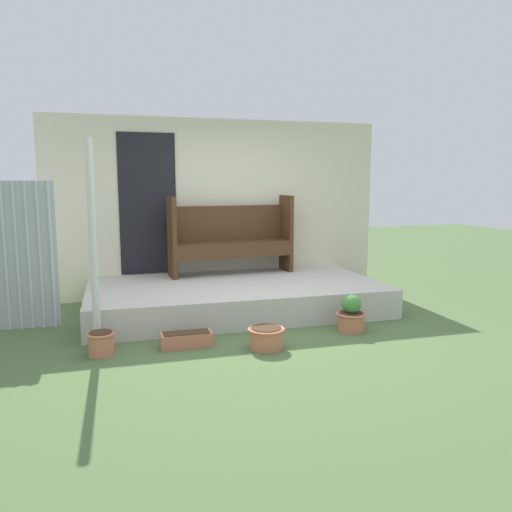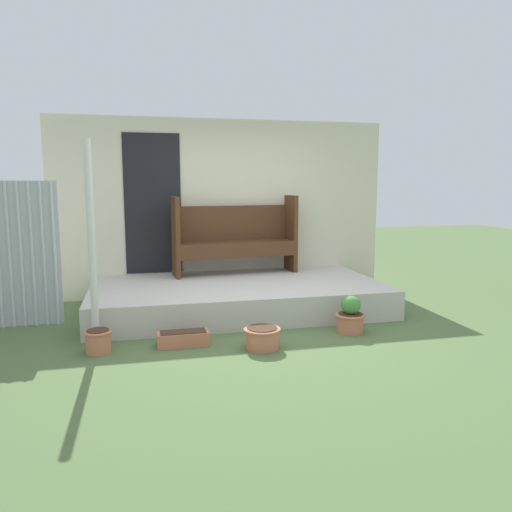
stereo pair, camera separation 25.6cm
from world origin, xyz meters
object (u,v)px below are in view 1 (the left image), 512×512
support_post (93,246)px  flower_pot_right (351,315)px  bench (231,235)px  flower_pot_left (101,342)px  planter_box_rect (186,339)px  flower_pot_middle (266,337)px

support_post → flower_pot_right: 2.90m
bench → flower_pot_left: size_ratio=6.53×
bench → planter_box_rect: 2.40m
support_post → bench: support_post is taller
support_post → planter_box_rect: bearing=-14.2°
support_post → flower_pot_right: (2.76, -0.19, -0.87)m
bench → flower_pot_right: (0.93, -2.01, -0.75)m
flower_pot_middle → planter_box_rect: size_ratio=0.72×
planter_box_rect → flower_pot_middle: bearing=-19.4°
support_post → flower_pot_middle: size_ratio=5.51×
planter_box_rect → flower_pot_right: bearing=0.9°
flower_pot_middle → planter_box_rect: flower_pot_middle is taller
flower_pot_right → flower_pot_middle: bearing=-164.6°
flower_pot_left → flower_pot_right: flower_pot_right is taller
flower_pot_left → planter_box_rect: 0.84m
bench → flower_pot_middle: bench is taller
flower_pot_left → support_post: bearing=99.4°
flower_pot_middle → planter_box_rect: 0.83m
bench → planter_box_rect: size_ratio=3.42×
flower_pot_right → planter_box_rect: bearing=-179.1°
flower_pot_middle → flower_pot_left: bearing=171.4°
flower_pot_right → flower_pot_left: bearing=-178.8°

